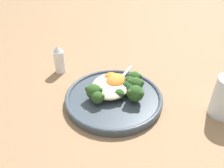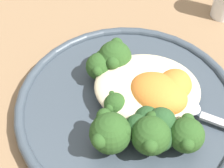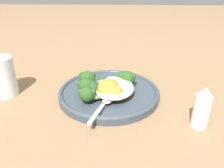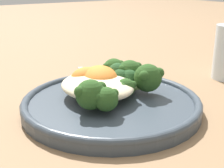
# 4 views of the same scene
# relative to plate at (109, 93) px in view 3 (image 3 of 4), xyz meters

# --- Properties ---
(ground_plane) EXTENTS (4.00, 4.00, 0.00)m
(ground_plane) POSITION_rel_plate_xyz_m (0.00, -0.00, -0.01)
(ground_plane) COLOR #846647
(plate) EXTENTS (0.27, 0.27, 0.02)m
(plate) POSITION_rel_plate_xyz_m (0.00, 0.00, 0.00)
(plate) COLOR #38424C
(plate) RESTS_ON ground_plane
(quinoa_mound) EXTENTS (0.12, 0.10, 0.03)m
(quinoa_mound) POSITION_rel_plate_xyz_m (-0.02, -0.01, 0.02)
(quinoa_mound) COLOR beige
(quinoa_mound) RESTS_ON plate
(broccoli_stalk_0) EXTENTS (0.09, 0.07, 0.04)m
(broccoli_stalk_0) POSITION_rel_plate_xyz_m (0.02, -0.05, 0.03)
(broccoli_stalk_0) COLOR #9EBC66
(broccoli_stalk_0) RESTS_ON plate
(broccoli_stalk_1) EXTENTS (0.11, 0.06, 0.03)m
(broccoli_stalk_1) POSITION_rel_plate_xyz_m (0.02, -0.03, 0.02)
(broccoli_stalk_1) COLOR #9EBC66
(broccoli_stalk_1) RESTS_ON plate
(broccoli_stalk_2) EXTENTS (0.09, 0.06, 0.03)m
(broccoli_stalk_2) POSITION_rel_plate_xyz_m (0.00, 0.01, 0.02)
(broccoli_stalk_2) COLOR #9EBC66
(broccoli_stalk_2) RESTS_ON plate
(broccoli_stalk_3) EXTENTS (0.09, 0.11, 0.04)m
(broccoli_stalk_3) POSITION_rel_plate_xyz_m (0.01, 0.05, 0.03)
(broccoli_stalk_3) COLOR #9EBC66
(broccoli_stalk_3) RESTS_ON plate
(broccoli_stalk_4) EXTENTS (0.04, 0.10, 0.04)m
(broccoli_stalk_4) POSITION_rel_plate_xyz_m (-0.03, 0.05, 0.03)
(broccoli_stalk_4) COLOR #9EBC66
(broccoli_stalk_4) RESTS_ON plate
(broccoli_stalk_5) EXTENTS (0.05, 0.09, 0.04)m
(broccoli_stalk_5) POSITION_rel_plate_xyz_m (-0.06, 0.04, 0.03)
(broccoli_stalk_5) COLOR #9EBC66
(broccoli_stalk_5) RESTS_ON plate
(sweet_potato_chunk_0) EXTENTS (0.05, 0.06, 0.04)m
(sweet_potato_chunk_0) POSITION_rel_plate_xyz_m (-0.05, -0.01, 0.03)
(sweet_potato_chunk_0) COLOR orange
(sweet_potato_chunk_0) RESTS_ON plate
(sweet_potato_chunk_1) EXTENTS (0.08, 0.08, 0.04)m
(sweet_potato_chunk_1) POSITION_rel_plate_xyz_m (-0.03, -0.01, 0.03)
(sweet_potato_chunk_1) COLOR orange
(sweet_potato_chunk_1) RESTS_ON plate
(sweet_potato_chunk_2) EXTENTS (0.05, 0.04, 0.03)m
(sweet_potato_chunk_2) POSITION_rel_plate_xyz_m (-0.03, -0.01, 0.03)
(sweet_potato_chunk_2) COLOR orange
(sweet_potato_chunk_2) RESTS_ON plate
(kale_tuft) EXTENTS (0.05, 0.06, 0.04)m
(kale_tuft) POSITION_rel_plate_xyz_m (-0.03, 0.04, 0.03)
(kale_tuft) COLOR #234723
(kale_tuft) RESTS_ON plate
(spoon) EXTENTS (0.11, 0.05, 0.01)m
(spoon) POSITION_rel_plate_xyz_m (-0.08, 0.01, 0.01)
(spoon) COLOR #B7B7BC
(spoon) RESTS_ON plate
(water_glass) EXTENTS (0.07, 0.07, 0.10)m
(water_glass) POSITION_rel_plate_xyz_m (0.00, 0.28, 0.04)
(water_glass) COLOR silver
(water_glass) RESTS_ON ground_plane
(salt_shaker) EXTENTS (0.03, 0.03, 0.09)m
(salt_shaker) POSITION_rel_plate_xyz_m (-0.12, -0.20, 0.03)
(salt_shaker) COLOR white
(salt_shaker) RESTS_ON ground_plane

